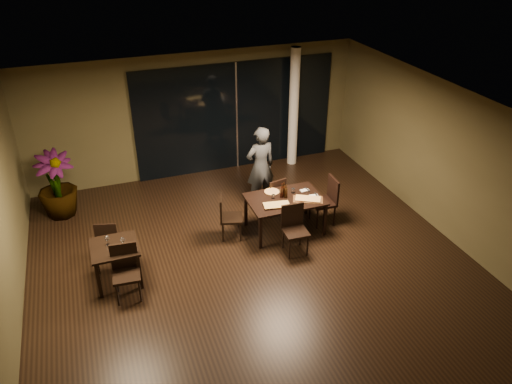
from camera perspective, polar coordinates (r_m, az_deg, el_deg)
The scene contains 32 objects.
ground at distance 9.49m, azimuth -0.51°, elevation -8.00°, with size 8.00×8.00×0.00m, color black.
wall_back at distance 12.20m, azimuth -6.95°, elevation 8.79°, with size 8.00×0.10×3.00m, color #484226.
wall_front at distance 5.82m, azimuth 13.57°, elevation -19.05°, with size 8.00×0.10×3.00m, color #484226.
wall_right at distance 10.56m, azimuth 20.71°, elevation 3.59°, with size 0.10×8.00×3.00m, color #484226.
ceiling at distance 8.02m, azimuth -0.61°, elevation 9.36°, with size 8.00×8.00×0.04m, color silver.
window_panel at distance 12.42m, azimuth -2.28°, elevation 8.62°, with size 5.00×0.06×2.70m, color black.
column at distance 12.56m, azimuth 4.33°, elevation 9.54°, with size 0.24×0.24×3.00m, color silver.
main_table at distance 10.04m, azimuth 3.34°, elevation -1.11°, with size 1.50×1.00×0.75m.
side_table at distance 9.03m, azimuth -15.81°, elevation -6.64°, with size 0.80×0.80×0.75m.
chair_main_far at distance 10.64m, azimuth 2.17°, elevation -0.29°, with size 0.49×0.49×0.88m.
chair_main_near at distance 9.54m, azimuth 4.37°, elevation -3.91°, with size 0.47×0.47×0.96m.
chair_main_left at distance 9.91m, azimuth -3.33°, elevation -2.61°, with size 0.54×0.54×0.93m.
chair_main_right at distance 10.46m, azimuth 8.13°, elevation -0.70°, with size 0.49×0.49×1.02m.
chair_side_far at distance 9.68m, azimuth -16.53°, elevation -5.08°, with size 0.49×0.49×0.87m.
chair_side_near at distance 8.75m, azimuth -14.67°, elevation -8.42°, with size 0.49×0.49×0.97m.
diner at distance 10.87m, azimuth 0.51°, elevation 2.94°, with size 0.62×0.41×1.83m, color #2A2C2F.
potted_plant at distance 11.33m, azimuth -21.84°, elevation 0.75°, with size 0.79×0.79×1.45m, color #194B19.
pizza_board_left at distance 9.73m, azimuth 2.37°, elevation -1.58°, with size 0.51×0.25×0.01m, color #412614.
pizza_board_right at distance 9.98m, azimuth 5.95°, elevation -0.87°, with size 0.59×0.29×0.01m, color #4A2D18.
oblong_pizza_left at distance 9.72m, azimuth 2.37°, elevation -1.50°, with size 0.49×0.23×0.02m, color #6A090A, non-canonical shape.
oblong_pizza_right at distance 9.97m, azimuth 5.96°, elevation -0.79°, with size 0.48×0.22×0.02m, color maroon, non-canonical shape.
round_pizza at distance 10.21m, azimuth 1.82°, elevation 0.02°, with size 0.30×0.30×0.01m, color #B13213.
bottle_a at distance 9.96m, azimuth 2.98°, elevation 0.16°, with size 0.07×0.07×0.31m, color black, non-canonical shape.
bottle_b at distance 9.96m, azimuth 3.45°, elevation 0.10°, with size 0.06×0.06×0.29m, color black, non-canonical shape.
bottle_c at distance 9.99m, azimuth 3.18°, elevation 0.26°, with size 0.07×0.07×0.31m, color black, non-canonical shape.
tumbler_left at distance 9.98m, azimuth 1.99°, elevation -0.50°, with size 0.07×0.07×0.08m, color white.
tumbler_right at distance 10.19m, azimuth 4.27°, elevation 0.16°, with size 0.08×0.08×0.09m, color white.
napkin_near at distance 10.13m, azimuth 6.61°, elevation -0.43°, with size 0.18×0.10×0.01m, color white.
napkin_far at distance 10.31m, azimuth 5.57°, elevation 0.20°, with size 0.18×0.10×0.01m, color white.
wine_glass_a at distance 8.97m, azimuth -16.62°, elevation -5.36°, with size 0.08×0.08×0.18m, color white, non-canonical shape.
wine_glass_b at distance 8.85m, azimuth -14.97°, elevation -5.61°, with size 0.08×0.08×0.18m, color white, non-canonical shape.
side_napkin at distance 8.80m, azimuth -15.37°, elevation -6.56°, with size 0.18×0.11×0.01m, color silver.
Camera 1 is at (-2.47, -7.10, 5.80)m, focal length 35.00 mm.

